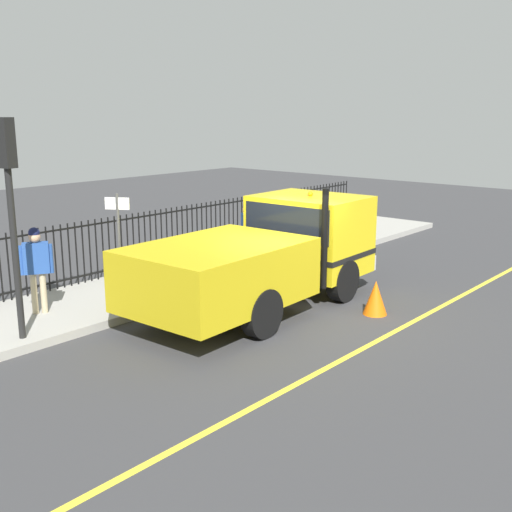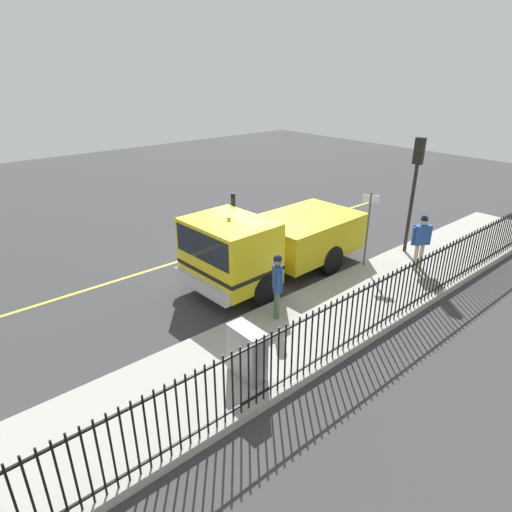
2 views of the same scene
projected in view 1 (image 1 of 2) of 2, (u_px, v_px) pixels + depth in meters
ground_plane at (287, 311)px, 13.43m from camera, size 49.55×49.55×0.00m
sidewalk_slab at (180, 280)px, 15.57m from camera, size 2.84×22.52×0.17m
lane_marking at (386, 336)px, 11.90m from camera, size 0.12×20.27×0.01m
work_truck at (272, 250)px, 13.59m from camera, size 2.71×6.27×2.63m
worker_standing at (247, 228)px, 16.03m from camera, size 0.53×0.48×1.76m
pedestrian_distant at (36, 261)px, 12.49m from camera, size 0.45×0.57×1.78m
iron_fence at (145, 240)px, 16.20m from camera, size 0.04×19.18×1.50m
traffic_light_near at (9, 185)px, 10.71m from camera, size 0.33×0.26×3.92m
utility_cabinet at (260, 230)px, 18.49m from camera, size 0.86×0.42×1.14m
traffic_cone at (375, 298)px, 13.12m from camera, size 0.51×0.51×0.73m
street_sign at (119, 240)px, 12.40m from camera, size 0.44×0.29×2.45m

